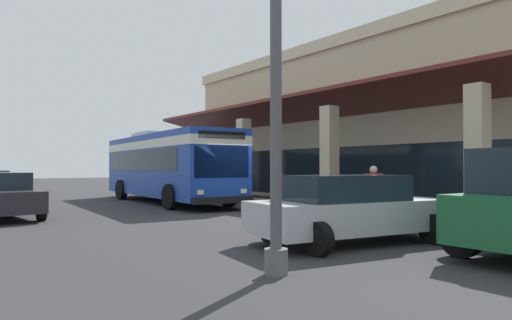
{
  "coord_description": "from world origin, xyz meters",
  "views": [
    {
      "loc": [
        14.1,
        -9.54,
        1.64
      ],
      "look_at": [
        -2.46,
        2.51,
        1.96
      ],
      "focal_mm": 32.37,
      "sensor_mm": 36.0,
      "label": 1
    }
  ],
  "objects_px": {
    "potted_palm": "(240,185)",
    "lot_light_pole": "(276,18)",
    "transit_bus": "(167,163)",
    "pedestrian": "(374,191)",
    "parked_sedan_silver": "(349,208)"
  },
  "relations": [
    {
      "from": "pedestrian",
      "to": "potted_palm",
      "type": "bearing_deg",
      "value": 164.16
    },
    {
      "from": "lot_light_pole",
      "to": "pedestrian",
      "type": "bearing_deg",
      "value": 118.34
    },
    {
      "from": "transit_bus",
      "to": "lot_light_pole",
      "type": "bearing_deg",
      "value": -18.89
    },
    {
      "from": "potted_palm",
      "to": "lot_light_pole",
      "type": "bearing_deg",
      "value": -32.31
    },
    {
      "from": "parked_sedan_silver",
      "to": "lot_light_pole",
      "type": "height_order",
      "value": "lot_light_pole"
    },
    {
      "from": "parked_sedan_silver",
      "to": "lot_light_pole",
      "type": "xyz_separation_m",
      "value": [
        1.36,
        -3.09,
        3.17
      ]
    },
    {
      "from": "parked_sedan_silver",
      "to": "pedestrian",
      "type": "bearing_deg",
      "value": 122.2
    },
    {
      "from": "transit_bus",
      "to": "parked_sedan_silver",
      "type": "height_order",
      "value": "transit_bus"
    },
    {
      "from": "transit_bus",
      "to": "pedestrian",
      "type": "xyz_separation_m",
      "value": [
        10.9,
        1.54,
        -0.91
      ]
    },
    {
      "from": "transit_bus",
      "to": "potted_palm",
      "type": "bearing_deg",
      "value": 104.81
    },
    {
      "from": "parked_sedan_silver",
      "to": "pedestrian",
      "type": "height_order",
      "value": "pedestrian"
    },
    {
      "from": "parked_sedan_silver",
      "to": "potted_palm",
      "type": "height_order",
      "value": "potted_palm"
    },
    {
      "from": "potted_palm",
      "to": "lot_light_pole",
      "type": "height_order",
      "value": "lot_light_pole"
    },
    {
      "from": "transit_bus",
      "to": "pedestrian",
      "type": "distance_m",
      "value": 11.04
    },
    {
      "from": "pedestrian",
      "to": "lot_light_pole",
      "type": "distance_m",
      "value": 7.93
    }
  ]
}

